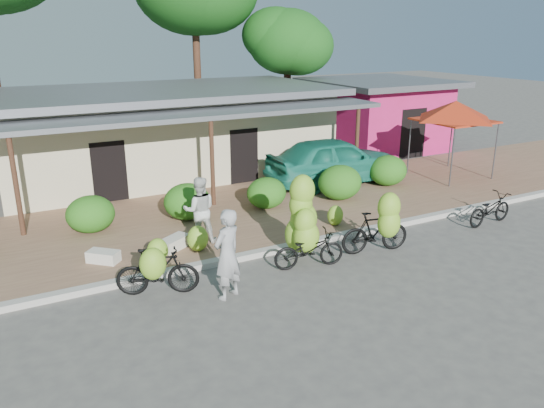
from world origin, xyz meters
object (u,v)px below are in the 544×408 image
at_px(bike_far_right, 490,209).
at_px(sack_far, 103,256).
at_px(tree_near_right, 283,40).
at_px(teal_van, 334,160).
at_px(red_canopy, 455,111).
at_px(bike_left, 157,270).
at_px(bystander, 200,210).
at_px(sack_near, 174,243).
at_px(vendor, 227,254).
at_px(bike_center, 305,230).
at_px(bike_right, 379,227).

height_order(bike_far_right, sack_far, bike_far_right).
distance_m(tree_near_right, teal_van, 9.52).
relative_size(red_canopy, bike_left, 1.92).
relative_size(tree_near_right, bystander, 3.71).
height_order(bike_far_right, sack_near, bike_far_right).
distance_m(sack_near, teal_van, 7.79).
bearing_deg(tree_near_right, vendor, -123.20).
xyz_separation_m(tree_near_right, sack_near, (-9.57, -11.40, -4.75)).
height_order(tree_near_right, bike_far_right, tree_near_right).
xyz_separation_m(bike_left, bike_center, (3.68, 0.01, 0.24)).
relative_size(sack_near, bystander, 0.48).
distance_m(bike_far_right, teal_van, 5.78).
relative_size(bike_center, bike_far_right, 1.20).
bearing_deg(bike_right, bike_far_right, -75.72).
bearing_deg(teal_van, red_canopy, -102.83).
distance_m(bystander, teal_van, 7.02).
bearing_deg(sack_near, bike_right, -29.45).
height_order(bystander, teal_van, bystander).
bearing_deg(bystander, bike_left, 68.50).
xyz_separation_m(tree_near_right, vendor, (-9.31, -14.23, -4.03)).
relative_size(red_canopy, bike_far_right, 1.93).
xyz_separation_m(tree_near_right, bike_center, (-6.94, -13.48, -4.18)).
distance_m(sack_far, teal_van, 9.43).
xyz_separation_m(bike_right, teal_van, (2.57, 5.70, 0.24)).
distance_m(red_canopy, bike_center, 9.99).
bearing_deg(bike_right, sack_far, 79.20).
distance_m(red_canopy, bike_left, 13.43).
relative_size(bike_left, vendor, 0.92).
xyz_separation_m(bike_left, bike_far_right, (9.89, -0.24, -0.14)).
bearing_deg(red_canopy, bike_right, -147.64).
relative_size(red_canopy, bike_right, 1.84).
bearing_deg(bike_right, teal_van, -12.92).
distance_m(sack_near, sack_far, 1.78).
bearing_deg(sack_near, bike_left, -116.79).
bearing_deg(bike_far_right, teal_van, 12.80).
bearing_deg(bike_left, sack_far, 40.85).
height_order(bike_center, teal_van, bike_center).
height_order(bike_center, sack_near, bike_center).
bearing_deg(sack_near, teal_van, 23.98).
bearing_deg(tree_near_right, bystander, -127.97).
relative_size(bike_left, bike_far_right, 1.01).
relative_size(bike_center, bike_right, 1.14).
bearing_deg(bike_far_right, tree_near_right, -7.93).
xyz_separation_m(bike_center, sack_far, (-4.40, 2.08, -0.58)).
height_order(bike_left, bike_center, bike_center).
bearing_deg(red_canopy, vendor, -157.21).
bearing_deg(tree_near_right, bike_right, -109.90).
bearing_deg(vendor, sack_near, -110.42).
xyz_separation_m(bike_left, sack_near, (1.05, 2.09, -0.33)).
bearing_deg(red_canopy, bike_center, -155.91).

